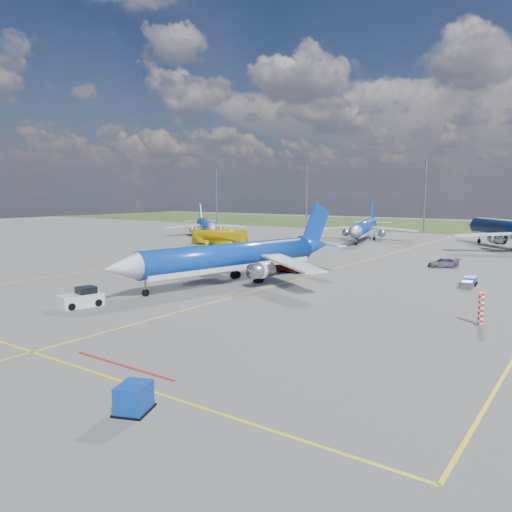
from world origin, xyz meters
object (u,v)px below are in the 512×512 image
Objects in this scene: baggage_tug_w at (469,282)px; baggage_tug_c at (303,250)px; uld_container at (134,398)px; service_car_a at (282,263)px; apron_bus at (220,237)px; service_car_c at (443,263)px; warning_post at (481,309)px; main_airliner at (232,283)px; bg_jet_nnw at (364,241)px; bg_jet_nw at (206,236)px; service_car_b at (290,269)px; pushback_tug at (82,299)px.

baggage_tug_c is at bearing 146.89° from baggage_tug_w.
baggage_tug_c is (-29.12, 69.06, -0.20)m from uld_container.
uld_container is at bearing -55.69° from baggage_tug_c.
apron_bus is at bearing 143.96° from service_car_a.
service_car_c reaches higher than service_car_a.
service_car_c is (52.16, -6.35, -1.14)m from apron_bus.
uld_container is (-11.71, -30.49, -0.72)m from warning_post.
service_car_c is at bearing 110.26° from baggage_tug_w.
baggage_tug_w is at bearing 43.44° from main_airliner.
warning_post is 81.11m from bg_jet_nnw.
bg_jet_nw reaches higher than warning_post.
apron_bus is at bearing 143.93° from main_airliner.
apron_bus is at bearing 104.09° from uld_container.
uld_container is at bearing -165.21° from service_car_b.
bg_jet_nnw is at bearing 110.78° from main_airliner.
service_car_a is at bearing -58.44° from baggage_tug_c.
service_car_c is (-12.52, 34.98, -0.78)m from warning_post.
warning_post is 1.54× the size of uld_container.
service_car_a is 28.93m from baggage_tug_w.
baggage_tug_w is (26.42, 15.79, 0.52)m from main_airliner.
service_car_c reaches higher than baggage_tug_c.
bg_jet_nw reaches higher than service_car_c.
service_car_b is at bearing -137.69° from apron_bus.
service_car_b is (4.23, -4.43, 0.03)m from service_car_a.
pushback_tug is at bearing -165.18° from apron_bus.
service_car_c is at bearing -66.11° from bg_jet_nw.
service_car_b is (53.35, -42.13, 0.59)m from bg_jet_nw.
warning_post is at bearing -80.08° from baggage_tug_w.
bg_jet_nw is at bearing 106.63° from uld_container.
service_car_c is (28.66, -34.88, 0.72)m from bg_jet_nnw.
warning_post is 0.53× the size of baggage_tug_c.
pushback_tug reaches higher than service_car_b.
service_car_a is 6.13m from service_car_b.
warning_post is 0.48× the size of pushback_tug.
service_car_c is at bearing 77.95° from pushback_tug.
baggage_tug_c is (-9.17, 34.76, 0.58)m from main_airliner.
apron_bus is 43.07m from service_car_b.
apron_bus is 52.56m from service_car_c.
warning_post is at bearing 5.71° from main_airliner.
warning_post is 0.09× the size of bg_jet_nw.
bg_jet_nnw is 5.82× the size of pushback_tug.
bg_jet_nw is 5.71× the size of baggage_tug_c.
apron_bus is (-33.02, 37.52, 1.85)m from main_airliner.
baggage_tug_c is (-6.67, 18.21, 0.01)m from service_car_a.
uld_container is 0.59× the size of service_car_a.
main_airliner is 12.25m from service_car_b.
pushback_tug reaches higher than baggage_tug_w.
uld_container is (24.44, -14.19, -0.05)m from pushback_tug.
warning_post is 31.92m from main_airliner.
baggage_tug_w is (59.43, -21.73, -1.33)m from apron_bus.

